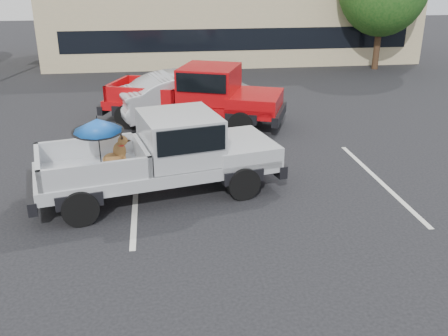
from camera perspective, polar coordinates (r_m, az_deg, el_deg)
The scene contains 7 objects.
ground at distance 10.33m, azimuth 6.62°, elevation -6.77°, with size 90.00×90.00×0.00m, color black.
stripe_left at distance 11.84m, azimuth -10.07°, elevation -3.05°, with size 0.12×5.00×0.01m, color silver.
stripe_right at distance 13.01m, azimuth 17.34°, elevation -1.40°, with size 0.12×5.00×0.01m, color silver.
motel_building at distance 30.11m, azimuth 0.49°, elevation 18.68°, with size 20.40×8.40×6.30m.
silver_pickup at distance 11.49m, azimuth -6.15°, elevation 2.05°, with size 5.98×3.14×2.06m.
red_pickup at distance 16.62m, azimuth -2.25°, elevation 8.54°, with size 6.35×4.13×1.98m.
silver_sedan at distance 17.35m, azimuth -3.74°, elevation 8.21°, with size 1.75×5.01×1.65m, color #AFB2B6.
Camera 1 is at (-2.42, -8.74, 4.95)m, focal length 40.00 mm.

